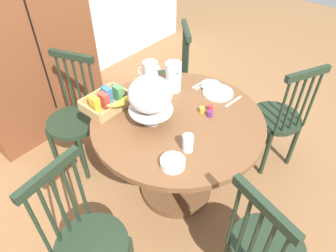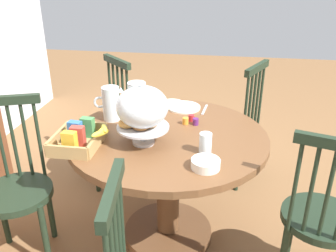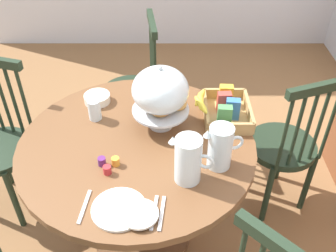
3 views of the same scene
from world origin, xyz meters
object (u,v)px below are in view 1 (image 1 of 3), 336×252
object	(u,v)px
china_plate_large	(218,93)
windsor_chair_far_side	(170,82)
cereal_basket	(108,101)
drinking_glass	(188,143)
china_plate_small	(211,85)
wooden_armoire	(16,26)
windsor_chair_near_window	(88,244)
windsor_chair_facing_door	(277,119)
dining_table	(177,143)
pastry_stand_with_dome	(150,96)
orange_juice_pitcher	(173,78)
milk_pitcher	(151,76)
windsor_chair_by_cabinet	(264,249)
cereal_bowl	(173,163)
windsor_chair_host_seat	(74,120)

from	to	relation	value
china_plate_large	windsor_chair_far_side	bearing A→B (deg)	70.65
cereal_basket	china_plate_large	size ratio (longest dim) A/B	1.44
windsor_chair_far_side	china_plate_large	xyz separation A→B (m)	(-0.22, -0.64, 0.29)
drinking_glass	china_plate_small	bearing A→B (deg)	22.76
china_plate_large	china_plate_small	bearing A→B (deg)	68.38
china_plate_large	wooden_armoire	bearing A→B (deg)	109.68
windsor_chair_near_window	windsor_chair_facing_door	size ratio (longest dim) A/B	1.00
dining_table	pastry_stand_with_dome	size ratio (longest dim) A/B	3.30
windsor_chair_near_window	windsor_chair_facing_door	bearing A→B (deg)	-10.93
windsor_chair_facing_door	windsor_chair_near_window	bearing A→B (deg)	169.07
orange_juice_pitcher	milk_pitcher	world-z (taller)	orange_juice_pitcher
windsor_chair_by_cabinet	cereal_basket	bearing A→B (deg)	86.70
windsor_chair_far_side	cereal_bowl	bearing A→B (deg)	-139.32
windsor_chair_host_seat	orange_juice_pitcher	world-z (taller)	windsor_chair_host_seat
dining_table	windsor_chair_facing_door	distance (m)	0.87
china_plate_small	cereal_bowl	bearing A→B (deg)	-160.51
windsor_chair_far_side	windsor_chair_host_seat	bearing A→B (deg)	166.02
windsor_chair_facing_door	windsor_chair_host_seat	distance (m)	1.61
dining_table	windsor_chair_near_window	size ratio (longest dim) A/B	1.17
pastry_stand_with_dome	orange_juice_pitcher	bearing A→B (deg)	17.94
windsor_chair_far_side	cereal_basket	size ratio (longest dim) A/B	3.09
windsor_chair_far_side	china_plate_large	world-z (taller)	windsor_chair_far_side
windsor_chair_host_seat	drinking_glass	size ratio (longest dim) A/B	8.86
milk_pitcher	china_plate_large	world-z (taller)	milk_pitcher
windsor_chair_by_cabinet	windsor_chair_facing_door	distance (m)	1.13
windsor_chair_host_seat	china_plate_large	xyz separation A→B (m)	(0.68, -0.87, 0.29)
wooden_armoire	drinking_glass	distance (m)	1.80
dining_table	windsor_chair_host_seat	world-z (taller)	windsor_chair_host_seat
windsor_chair_far_side	windsor_chair_host_seat	size ratio (longest dim) A/B	1.00
milk_pitcher	drinking_glass	xyz separation A→B (m)	(-0.34, -0.60, -0.04)
cereal_bowl	windsor_chair_facing_door	bearing A→B (deg)	-8.52
windsor_chair_host_seat	windsor_chair_near_window	bearing A→B (deg)	-122.91
windsor_chair_facing_door	china_plate_large	xyz separation A→B (m)	(-0.37, 0.36, 0.29)
wooden_armoire	drinking_glass	world-z (taller)	wooden_armoire
windsor_chair_near_window	drinking_glass	size ratio (longest dim) A/B	8.86
windsor_chair_by_cabinet	windsor_chair_host_seat	distance (m)	1.64
milk_pitcher	drinking_glass	world-z (taller)	milk_pitcher
cereal_basket	drinking_glass	xyz separation A→B (m)	(0.02, -0.66, 0.01)
wooden_armoire	windsor_chair_host_seat	distance (m)	0.92
dining_table	windsor_chair_near_window	distance (m)	0.87
dining_table	pastry_stand_with_dome	bearing A→B (deg)	138.93
windsor_chair_host_seat	cereal_basket	size ratio (longest dim) A/B	3.09
milk_pitcher	cereal_basket	distance (m)	0.37
windsor_chair_facing_door	orange_juice_pitcher	bearing A→B (deg)	130.26
windsor_chair_far_side	pastry_stand_with_dome	distance (m)	1.02
orange_juice_pitcher	milk_pitcher	bearing A→B (deg)	120.83
windsor_chair_host_seat	pastry_stand_with_dome	size ratio (longest dim) A/B	2.83
windsor_chair_facing_door	cereal_bowl	size ratio (longest dim) A/B	6.96
orange_juice_pitcher	milk_pitcher	size ratio (longest dim) A/B	1.04
wooden_armoire	dining_table	world-z (taller)	wooden_armoire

